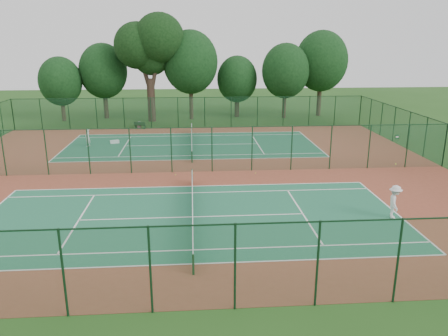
{
  "coord_description": "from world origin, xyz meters",
  "views": [
    {
      "loc": [
        0.09,
        -32.23,
        9.73
      ],
      "look_at": [
        2.12,
        -4.57,
        1.6
      ],
      "focal_mm": 35.0,
      "sensor_mm": 36.0,
      "label": 1
    }
  ],
  "objects": [
    {
      "name": "stray_ball_a",
      "position": [
        0.05,
        -0.53,
        0.05
      ],
      "size": [
        0.08,
        0.08,
        0.08
      ],
      "primitive_type": "sphere",
      "color": "#B9D932",
      "rests_on": "red_pad"
    },
    {
      "name": "player_near",
      "position": [
        11.38,
        -9.94,
        0.98
      ],
      "size": [
        1.04,
        1.4,
        1.92
      ],
      "primitive_type": "imported",
      "rotation": [
        0.0,
        0.0,
        1.28
      ],
      "color": "white",
      "rests_on": "court_near"
    },
    {
      "name": "kit_bag",
      "position": [
        -7.55,
        10.19,
        0.17
      ],
      "size": [
        0.9,
        0.56,
        0.32
      ],
      "primitive_type": "cube",
      "rotation": [
        0.0,
        0.0,
        0.31
      ],
      "color": "white",
      "rests_on": "red_pad"
    },
    {
      "name": "tennis_net_near",
      "position": [
        0.0,
        -9.0,
        0.54
      ],
      "size": [
        0.1,
        12.9,
        0.97
      ],
      "color": "#163E1D",
      "rests_on": "ground"
    },
    {
      "name": "court_far",
      "position": [
        0.0,
        9.0,
        0.01
      ],
      "size": [
        23.77,
        10.97,
        0.01
      ],
      "primitive_type": "cube",
      "color": "#1D5C3E",
      "rests_on": "red_pad"
    },
    {
      "name": "evergreen_row",
      "position": [
        0.5,
        24.25,
        0.0
      ],
      "size": [
        39.0,
        5.0,
        12.0
      ],
      "primitive_type": null,
      "color": "black",
      "rests_on": "ground"
    },
    {
      "name": "fence_south",
      "position": [
        0.0,
        -18.0,
        1.76
      ],
      "size": [
        40.0,
        0.09,
        3.5
      ],
      "color": "#184827",
      "rests_on": "ground"
    },
    {
      "name": "court_near",
      "position": [
        0.0,
        -9.0,
        0.01
      ],
      "size": [
        23.77,
        10.97,
        0.01
      ],
      "primitive_type": "cube",
      "color": "#216A48",
      "rests_on": "red_pad"
    },
    {
      "name": "stray_ball_c",
      "position": [
        -1.25,
        -0.81,
        0.05
      ],
      "size": [
        0.07,
        0.07,
        0.07
      ],
      "primitive_type": "sphere",
      "color": "#C2E334",
      "rests_on": "red_pad"
    },
    {
      "name": "bench",
      "position": [
        -5.89,
        17.4,
        0.44
      ],
      "size": [
        1.41,
        0.76,
        0.83
      ],
      "rotation": [
        0.0,
        0.0,
        -0.29
      ],
      "color": "#13371C",
      "rests_on": "red_pad"
    },
    {
      "name": "tennis_net_far",
      "position": [
        0.0,
        9.0,
        0.54
      ],
      "size": [
        0.1,
        12.9,
        0.97
      ],
      "color": "#153A1E",
      "rests_on": "ground"
    },
    {
      "name": "stray_ball_b",
      "position": [
        4.79,
        -0.83,
        0.05
      ],
      "size": [
        0.07,
        0.07,
        0.07
      ],
      "primitive_type": "sphere",
      "color": "gold",
      "rests_on": "red_pad"
    },
    {
      "name": "fence_north",
      "position": [
        0.0,
        18.0,
        1.76
      ],
      "size": [
        40.0,
        0.09,
        3.5
      ],
      "color": "#16432B",
      "rests_on": "ground"
    },
    {
      "name": "fence_divider",
      "position": [
        0.0,
        0.0,
        1.76
      ],
      "size": [
        40.0,
        0.09,
        3.5
      ],
      "color": "#1B5333",
      "rests_on": "ground"
    },
    {
      "name": "big_tree",
      "position": [
        -4.83,
        22.55,
        9.18
      ],
      "size": [
        8.44,
        6.18,
        12.97
      ],
      "color": "#32231B",
      "rests_on": "ground"
    },
    {
      "name": "trash_bin",
      "position": [
        -6.01,
        17.6,
        0.4
      ],
      "size": [
        0.53,
        0.53,
        0.78
      ],
      "primitive_type": "cylinder",
      "rotation": [
        0.0,
        0.0,
        -0.25
      ],
      "color": "slate",
      "rests_on": "red_pad"
    },
    {
      "name": "player_far",
      "position": [
        -9.85,
        9.09,
        0.88
      ],
      "size": [
        0.55,
        0.71,
        1.72
      ],
      "primitive_type": "imported",
      "rotation": [
        0.0,
        0.0,
        -1.82
      ],
      "color": "white",
      "rests_on": "court_far"
    },
    {
      "name": "ground",
      "position": [
        0.0,
        0.0,
        0.0
      ],
      "size": [
        120.0,
        120.0,
        0.0
      ],
      "primitive_type": "plane",
      "color": "#214A17",
      "rests_on": "ground"
    },
    {
      "name": "fence_east",
      "position": [
        20.0,
        0.0,
        1.76
      ],
      "size": [
        0.09,
        36.0,
        3.5
      ],
      "rotation": [
        0.0,
        0.0,
        1.57
      ],
      "color": "#16432C",
      "rests_on": "ground"
    },
    {
      "name": "red_pad",
      "position": [
        0.0,
        0.0,
        0.01
      ],
      "size": [
        40.0,
        36.0,
        0.01
      ],
      "primitive_type": "cube",
      "color": "brown",
      "rests_on": "ground"
    }
  ]
}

